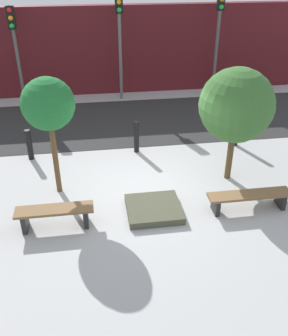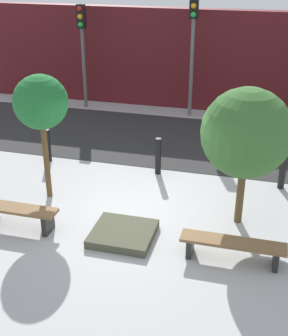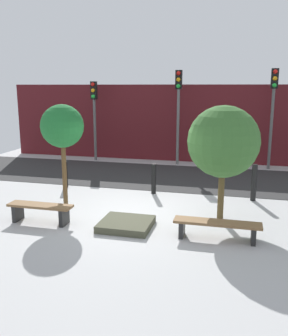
% 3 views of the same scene
% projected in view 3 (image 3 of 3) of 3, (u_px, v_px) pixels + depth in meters
% --- Properties ---
extents(ground_plane, '(18.00, 18.00, 0.00)m').
position_uv_depth(ground_plane, '(136.00, 215.00, 9.92)').
color(ground_plane, '#ADADAD').
extents(road_strip, '(18.00, 4.12, 0.01)m').
position_uv_depth(road_strip, '(167.00, 177.00, 14.09)').
color(road_strip, '#2B2B2B').
rests_on(road_strip, ground).
extents(building_facade, '(16.20, 0.50, 3.41)m').
position_uv_depth(building_facade, '(181.00, 123.00, 16.87)').
color(building_facade, '#511419').
rests_on(building_facade, ground).
extents(bench_left, '(1.64, 0.41, 0.47)m').
position_uv_depth(bench_left, '(40.00, 210.00, 9.31)').
color(bench_left, black).
rests_on(bench_left, ground).
extents(bench_right, '(1.92, 0.39, 0.42)m').
position_uv_depth(bench_right, '(217.00, 226.00, 8.28)').
color(bench_right, black).
rests_on(bench_right, ground).
extents(planter_bed, '(1.22, 1.15, 0.17)m').
position_uv_depth(planter_bed, '(126.00, 224.00, 9.04)').
color(planter_bed, '#484936').
rests_on(planter_bed, ground).
extents(tree_behind_left_bench, '(1.19, 1.19, 2.87)m').
position_uv_depth(tree_behind_left_bench, '(62.00, 127.00, 10.23)').
color(tree_behind_left_bench, brown).
rests_on(tree_behind_left_bench, ground).
extents(tree_behind_right_bench, '(1.79, 1.79, 2.90)m').
position_uv_depth(tree_behind_right_bench, '(223.00, 142.00, 9.25)').
color(tree_behind_right_bench, brown).
rests_on(tree_behind_right_bench, ground).
extents(bollard_far_left, '(0.16, 0.16, 0.89)m').
position_uv_depth(bollard_far_left, '(65.00, 174.00, 12.54)').
color(bollard_far_left, black).
rests_on(bollard_far_left, ground).
extents(bollard_left, '(0.15, 0.15, 0.96)m').
position_uv_depth(bollard_left, '(154.00, 179.00, 11.80)').
color(bollard_left, black).
rests_on(bollard_left, ground).
extents(bollard_center, '(0.16, 0.16, 1.10)m').
position_uv_depth(bollard_center, '(254.00, 183.00, 11.06)').
color(bollard_center, black).
rests_on(bollard_center, ground).
extents(traffic_light_west, '(0.28, 0.27, 3.54)m').
position_uv_depth(traffic_light_west, '(94.00, 106.00, 16.69)').
color(traffic_light_west, '#545454').
rests_on(traffic_light_west, ground).
extents(traffic_light_mid_west, '(0.28, 0.27, 3.99)m').
position_uv_depth(traffic_light_mid_west, '(178.00, 101.00, 15.72)').
color(traffic_light_mid_west, '#606060').
rests_on(traffic_light_mid_west, ground).
extents(traffic_light_mid_east, '(0.28, 0.27, 4.02)m').
position_uv_depth(traffic_light_mid_east, '(273.00, 101.00, 14.81)').
color(traffic_light_mid_east, '#525252').
rests_on(traffic_light_mid_east, ground).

